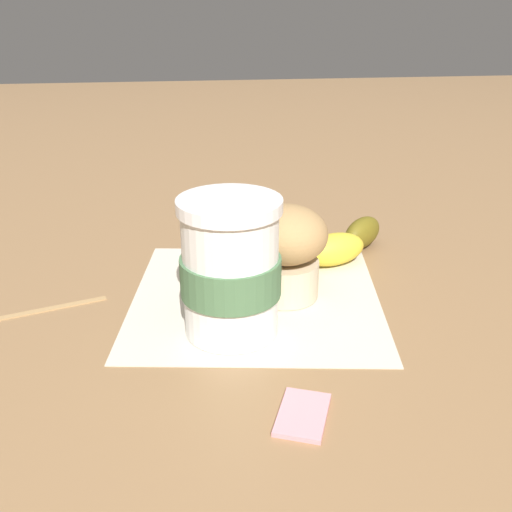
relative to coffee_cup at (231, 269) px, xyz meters
name	(u,v)px	position (x,y,z in m)	size (l,w,h in m)	color
ground_plane	(256,298)	(0.06, -0.03, -0.06)	(3.00, 3.00, 0.00)	#936D47
paper_napkin	(256,297)	(0.06, -0.03, -0.06)	(0.23, 0.23, 0.00)	beige
coffee_cup	(231,269)	(0.00, 0.00, 0.00)	(0.08, 0.08, 0.12)	white
muffin	(286,248)	(0.06, -0.05, -0.01)	(0.08, 0.08, 0.09)	beige
banana	(303,250)	(0.12, -0.08, -0.04)	(0.11, 0.22, 0.03)	yellow
sugar_packet	(303,412)	(-0.12, -0.04, -0.05)	(0.05, 0.03, 0.01)	pink
wooden_stirrer	(45,308)	(0.06, 0.16, -0.06)	(0.11, 0.01, 0.00)	tan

